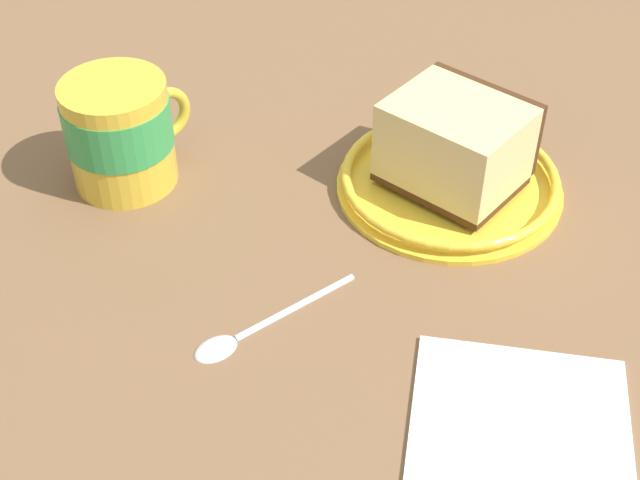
# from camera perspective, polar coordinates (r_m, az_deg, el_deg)

# --- Properties ---
(ground_plane) EXTENTS (1.49, 1.49, 0.03)m
(ground_plane) POSITION_cam_1_polar(r_m,az_deg,el_deg) (0.72, 2.10, 2.87)
(ground_plane) COLOR brown
(small_plate) EXTENTS (0.17, 0.17, 0.02)m
(small_plate) POSITION_cam_1_polar(r_m,az_deg,el_deg) (0.70, 8.19, 3.68)
(small_plate) COLOR yellow
(small_plate) RESTS_ON ground_plane
(cake_slice) EXTENTS (0.12, 0.12, 0.07)m
(cake_slice) POSITION_cam_1_polar(r_m,az_deg,el_deg) (0.68, 8.59, 6.05)
(cake_slice) COLOR #472814
(cake_slice) RESTS_ON small_plate
(tea_mug) EXTENTS (0.10, 0.08, 0.09)m
(tea_mug) POSITION_cam_1_polar(r_m,az_deg,el_deg) (0.70, -12.53, 6.85)
(tea_mug) COLOR gold
(tea_mug) RESTS_ON ground_plane
(teaspoon) EXTENTS (0.12, 0.06, 0.01)m
(teaspoon) POSITION_cam_1_polar(r_m,az_deg,el_deg) (0.58, -4.88, -5.77)
(teaspoon) COLOR silver
(teaspoon) RESTS_ON ground_plane
(folded_napkin) EXTENTS (0.16, 0.15, 0.01)m
(folded_napkin) POSITION_cam_1_polar(r_m,az_deg,el_deg) (0.55, 12.55, -10.93)
(folded_napkin) COLOR white
(folded_napkin) RESTS_ON ground_plane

